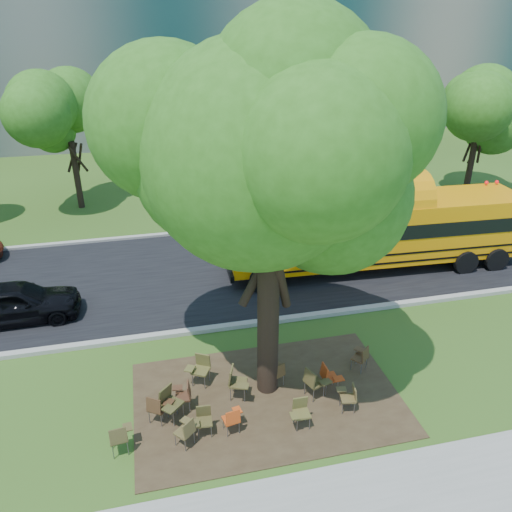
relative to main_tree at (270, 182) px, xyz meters
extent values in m
plane|color=#2F4A17|center=(-1.10, 0.10, -5.89)|extent=(160.00, 160.00, 0.00)
cube|color=#382819|center=(-0.10, -0.40, -5.88)|extent=(7.00, 4.50, 0.03)
cube|color=black|center=(-1.10, 7.10, -5.87)|extent=(80.00, 8.00, 0.04)
cube|color=gray|center=(-1.10, 3.10, -5.82)|extent=(80.00, 0.25, 0.14)
cube|color=gray|center=(-1.10, 11.20, -5.82)|extent=(80.00, 0.25, 0.14)
cylinder|color=black|center=(-6.10, 16.10, -4.14)|extent=(0.32, 0.32, 3.50)
sphere|color=#2C6116|center=(-6.10, 16.10, -1.67)|extent=(4.80, 4.80, 4.80)
cylinder|color=black|center=(6.90, 14.10, -3.79)|extent=(0.38, 0.38, 4.20)
sphere|color=#2C6116|center=(6.90, 14.10, -0.85)|extent=(5.60, 5.60, 5.60)
cylinder|color=black|center=(14.90, 13.10, -4.09)|extent=(0.34, 0.34, 3.60)
sphere|color=#2C6116|center=(14.90, 13.10, -1.54)|extent=(5.00, 5.00, 5.00)
cylinder|color=black|center=(0.00, 0.00, -3.48)|extent=(0.56, 0.56, 4.83)
sphere|color=#2C6116|center=(0.00, 0.00, 0.01)|extent=(7.20, 7.20, 7.20)
cube|color=orange|center=(6.59, 6.10, -4.21)|extent=(10.54, 2.82, 2.33)
cube|color=black|center=(6.87, 6.08, -3.95)|extent=(9.97, 2.83, 0.57)
cube|color=orange|center=(0.77, 6.35, -4.94)|extent=(1.32, 2.14, 0.90)
cube|color=black|center=(6.59, 6.10, -4.80)|extent=(10.56, 2.85, 0.08)
cube|color=black|center=(6.59, 6.10, -5.15)|extent=(10.56, 2.85, 0.08)
cylinder|color=black|center=(1.12, 5.14, -5.42)|extent=(0.96, 0.33, 0.95)
cylinder|color=black|center=(1.23, 7.51, -5.42)|extent=(0.96, 0.33, 0.95)
cylinder|color=black|center=(9.29, 4.79, -5.42)|extent=(0.96, 0.33, 0.95)
cylinder|color=black|center=(9.39, 7.16, -5.42)|extent=(0.96, 0.33, 0.95)
cylinder|color=black|center=(10.62, 4.73, -5.42)|extent=(0.96, 0.33, 0.95)
cylinder|color=black|center=(10.72, 7.11, -5.42)|extent=(0.96, 0.33, 0.95)
cube|color=#4B4020|center=(-3.91, -1.37, -5.45)|extent=(0.46, 0.44, 0.05)
cube|color=#4B4020|center=(-3.89, -1.54, -5.24)|extent=(0.40, 0.14, 0.39)
cube|color=#4B4020|center=(-3.69, -1.20, -5.33)|extent=(0.25, 0.30, 0.03)
cylinder|color=slate|center=(-4.10, -1.22, -5.67)|extent=(0.02, 0.02, 0.44)
cylinder|color=slate|center=(-3.72, -1.51, -5.67)|extent=(0.02, 0.02, 0.44)
cube|color=#462B19|center=(-2.97, -0.59, -5.45)|extent=(0.56, 0.56, 0.05)
cube|color=#462B19|center=(-3.06, -0.74, -5.23)|extent=(0.38, 0.29, 0.40)
cube|color=#462B19|center=(-2.69, -0.60, -5.33)|extent=(0.33, 0.35, 0.03)
cylinder|color=slate|center=(-3.02, -0.35, -5.67)|extent=(0.02, 0.02, 0.44)
cylinder|color=slate|center=(-2.92, -0.82, -5.67)|extent=(0.02, 0.02, 0.44)
cube|color=brown|center=(-2.41, -1.52, -5.48)|extent=(0.53, 0.53, 0.05)
cube|color=brown|center=(-2.30, -1.64, -5.28)|extent=(0.33, 0.31, 0.37)
cube|color=brown|center=(-2.33, -1.27, -5.37)|extent=(0.32, 0.33, 0.03)
cylinder|color=slate|center=(-2.63, -1.51, -5.69)|extent=(0.02, 0.02, 0.41)
cylinder|color=slate|center=(-2.19, -1.53, -5.69)|extent=(0.02, 0.02, 0.41)
cube|color=#4A4220|center=(-1.90, -1.29, -5.49)|extent=(0.40, 0.39, 0.04)
cube|color=#4A4220|center=(-1.89, -1.13, -5.29)|extent=(0.36, 0.11, 0.36)
cube|color=#4A4220|center=(-2.13, -1.40, -5.38)|extent=(0.22, 0.27, 0.03)
cylinder|color=slate|center=(-1.76, -1.45, -5.69)|extent=(0.02, 0.02, 0.40)
cylinder|color=slate|center=(-2.05, -1.12, -5.69)|extent=(0.02, 0.02, 0.40)
cube|color=#C34314|center=(-1.26, -1.35, -5.49)|extent=(0.43, 0.42, 0.04)
cube|color=#C34314|center=(-1.23, -1.51, -5.30)|extent=(0.37, 0.15, 0.36)
cube|color=#C34314|center=(-1.07, -1.19, -5.39)|extent=(0.24, 0.28, 0.03)
cylinder|color=slate|center=(-1.44, -1.23, -5.69)|extent=(0.02, 0.02, 0.40)
cylinder|color=slate|center=(-1.08, -1.47, -5.69)|extent=(0.02, 0.02, 0.40)
cube|color=brown|center=(0.47, -1.59, -5.47)|extent=(0.40, 0.38, 0.05)
cube|color=brown|center=(0.47, -1.42, -5.27)|extent=(0.38, 0.09, 0.38)
cube|color=brown|center=(0.24, -1.71, -5.36)|extent=(0.21, 0.26, 0.03)
cylinder|color=slate|center=(0.62, -1.75, -5.68)|extent=(0.02, 0.02, 0.42)
cylinder|color=slate|center=(0.31, -1.43, -5.68)|extent=(0.02, 0.02, 0.42)
cube|color=brown|center=(1.79, -1.31, -5.49)|extent=(0.42, 0.44, 0.05)
cube|color=brown|center=(1.95, -1.34, -5.29)|extent=(0.15, 0.37, 0.36)
cube|color=brown|center=(1.71, -1.07, -5.38)|extent=(0.29, 0.24, 0.03)
cylinder|color=slate|center=(1.61, -1.43, -5.69)|extent=(0.02, 0.02, 0.41)
cylinder|color=slate|center=(1.97, -1.18, -5.69)|extent=(0.02, 0.02, 0.41)
cube|color=#453D1E|center=(1.14, -0.61, -5.41)|extent=(0.56, 0.57, 0.05)
cube|color=#453D1E|center=(0.96, -0.68, -5.18)|extent=(0.24, 0.43, 0.43)
cube|color=#453D1E|center=(1.37, -0.80, -5.29)|extent=(0.36, 0.32, 0.03)
cylinder|color=slate|center=(1.25, -0.38, -5.65)|extent=(0.03, 0.03, 0.48)
cylinder|color=slate|center=(1.03, -0.84, -5.65)|extent=(0.03, 0.03, 0.48)
cube|color=#442818|center=(-2.32, -0.31, -5.47)|extent=(0.42, 0.44, 0.05)
cube|color=#442818|center=(-2.16, -0.32, -5.26)|extent=(0.13, 0.39, 0.38)
cube|color=#442818|center=(-2.43, -0.07, -5.36)|extent=(0.29, 0.24, 0.03)
cylinder|color=slate|center=(-2.50, -0.45, -5.68)|extent=(0.02, 0.02, 0.42)
cylinder|color=slate|center=(-2.15, -0.16, -5.68)|extent=(0.02, 0.02, 0.42)
cube|color=brown|center=(-1.75, 0.56, -5.42)|extent=(0.59, 0.58, 0.05)
cube|color=brown|center=(-1.65, 0.73, -5.19)|extent=(0.41, 0.29, 0.42)
cube|color=brown|center=(-2.04, 0.56, -5.30)|extent=(0.35, 0.37, 0.03)
cylinder|color=slate|center=(-1.68, 0.32, -5.66)|extent=(0.03, 0.03, 0.47)
cylinder|color=slate|center=(-1.81, 0.81, -5.66)|extent=(0.03, 0.03, 0.47)
cube|color=#4E4622|center=(-0.84, -0.19, -5.40)|extent=(0.57, 0.58, 0.06)
cube|color=#4E4622|center=(-1.03, -0.12, -5.15)|extent=(0.25, 0.45, 0.44)
cube|color=#4E4622|center=(-0.79, -0.49, -5.26)|extent=(0.37, 0.33, 0.03)
cylinder|color=slate|center=(-0.60, -0.08, -5.64)|extent=(0.03, 0.03, 0.50)
cylinder|color=slate|center=(-1.08, -0.30, -5.64)|extent=(0.03, 0.03, 0.50)
cube|color=#4E381C|center=(0.25, 0.06, -5.49)|extent=(0.48, 0.48, 0.04)
cube|color=#4E381C|center=(0.32, -0.09, -5.30)|extent=(0.36, 0.22, 0.36)
cube|color=#4E381C|center=(0.40, 0.26, -5.39)|extent=(0.28, 0.31, 0.03)
cylinder|color=slate|center=(0.05, 0.14, -5.69)|extent=(0.02, 0.02, 0.40)
cylinder|color=slate|center=(0.45, -0.02, -5.69)|extent=(0.02, 0.02, 0.40)
cube|color=#B03A12|center=(1.62, -0.48, -5.45)|extent=(0.41, 0.43, 0.05)
cube|color=#B03A12|center=(1.44, -0.49, -5.23)|extent=(0.11, 0.40, 0.40)
cube|color=#B03A12|center=(1.76, -0.71, -5.33)|extent=(0.29, 0.23, 0.03)
cylinder|color=slate|center=(1.78, -0.31, -5.67)|extent=(0.02, 0.02, 0.45)
cylinder|color=slate|center=(1.45, -0.66, -5.67)|extent=(0.02, 0.02, 0.45)
cube|color=#49301A|center=(2.76, 0.15, -5.47)|extent=(0.54, 0.54, 0.05)
cube|color=#49301A|center=(2.86, 0.02, -5.27)|extent=(0.35, 0.30, 0.37)
cube|color=#49301A|center=(2.85, 0.40, -5.36)|extent=(0.32, 0.33, 0.03)
cylinder|color=slate|center=(2.53, 0.18, -5.68)|extent=(0.02, 0.02, 0.42)
cylinder|color=slate|center=(2.98, 0.13, -5.68)|extent=(0.02, 0.02, 0.42)
cube|color=#423E1D|center=(-2.62, -0.61, -5.40)|extent=(0.64, 0.64, 0.06)
cube|color=#423E1D|center=(-2.76, -0.47, -5.15)|extent=(0.39, 0.39, 0.44)
cube|color=#423E1D|center=(-2.70, -0.90, -5.26)|extent=(0.39, 0.39, 0.03)
cylinder|color=slate|center=(-2.35, -0.61, -5.64)|extent=(0.03, 0.03, 0.50)
cylinder|color=slate|center=(-2.88, -0.61, -5.64)|extent=(0.03, 0.03, 0.50)
imported|color=black|center=(-7.28, 5.19, -5.20)|extent=(4.11, 1.72, 1.39)
camera|label=1|loc=(-2.75, -10.41, 3.38)|focal=35.00mm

